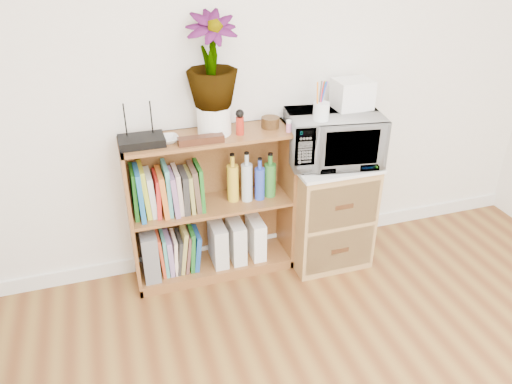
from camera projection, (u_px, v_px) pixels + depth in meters
name	position (u px, v px, depth m)	size (l,w,h in m)	color
skirting_board	(258.00, 242.00, 3.48)	(4.00, 0.02, 0.10)	white
bookshelf	(212.00, 207.00, 3.07)	(1.00, 0.30, 0.95)	brown
wicker_unit	(327.00, 211.00, 3.27)	(0.50, 0.45, 0.70)	#9E7542
microwave	(333.00, 138.00, 3.01)	(0.55, 0.37, 0.31)	silver
pen_cup	(321.00, 111.00, 2.82)	(0.09, 0.09, 0.10)	white
small_appliance	(352.00, 94.00, 2.99)	(0.22, 0.18, 0.17)	white
router	(142.00, 141.00, 2.71)	(0.25, 0.17, 0.04)	black
white_bowl	(167.00, 140.00, 2.74)	(0.13, 0.13, 0.03)	silver
plant_pot	(214.00, 120.00, 2.83)	(0.19, 0.19, 0.16)	white
potted_plant	(212.00, 61.00, 2.67)	(0.28, 0.28, 0.51)	#34772F
trinket_box	(201.00, 140.00, 2.73)	(0.25, 0.06, 0.04)	#32180D
kokeshi_doll	(240.00, 126.00, 2.83)	(0.05, 0.05, 0.10)	#AD2215
wooden_bowl	(270.00, 122.00, 2.93)	(0.11, 0.11, 0.06)	#38230F
paint_jars	(294.00, 127.00, 2.88)	(0.11, 0.04, 0.06)	pink
file_box	(149.00, 252.00, 3.08)	(0.10, 0.26, 0.32)	slate
magazine_holder_left	(218.00, 243.00, 3.20)	(0.09, 0.22, 0.28)	silver
magazine_holder_mid	(236.00, 240.00, 3.23)	(0.09, 0.22, 0.28)	silver
magazine_holder_right	(256.00, 237.00, 3.27)	(0.08, 0.21, 0.27)	white
cookbooks	(167.00, 190.00, 2.92)	(0.41, 0.20, 0.31)	#1F731E
liquor_bottles	(257.00, 176.00, 3.06)	(0.39, 0.07, 0.31)	gold
lower_books	(178.00, 250.00, 3.14)	(0.27, 0.19, 0.29)	#CA4323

